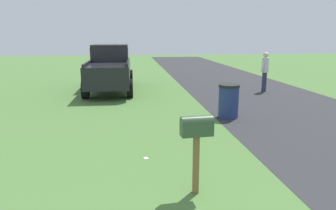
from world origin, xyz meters
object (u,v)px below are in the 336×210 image
pickup_truck (110,66)px  pedestrian (265,69)px  mailbox (197,132)px  trash_bin (229,101)px

pickup_truck → pedestrian: 7.08m
mailbox → pedestrian: size_ratio=0.73×
pickup_truck → trash_bin: size_ratio=5.25×
mailbox → pickup_truck: bearing=5.9°
mailbox → pickup_truck: 10.31m
mailbox → trash_bin: mailbox is taller
pickup_truck → trash_bin: (-5.60, -3.90, -0.58)m
pedestrian → pickup_truck: bearing=38.8°
mailbox → pedestrian: (8.71, -5.04, 0.00)m
mailbox → trash_bin: 4.98m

